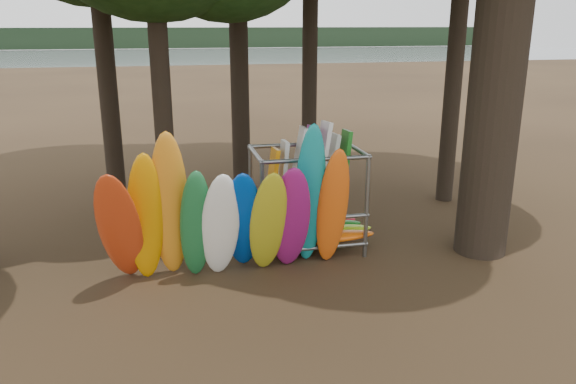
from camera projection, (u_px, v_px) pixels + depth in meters
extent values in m
plane|color=#47331E|center=(273.00, 285.00, 10.82)|extent=(120.00, 120.00, 0.00)
plane|color=gray|center=(175.00, 65.00, 66.85)|extent=(160.00, 160.00, 0.00)
cube|color=black|center=(167.00, 38.00, 112.98)|extent=(160.00, 4.00, 4.00)
cylinder|color=black|center=(102.00, 21.00, 14.44)|extent=(0.50, 0.50, 9.82)
cylinder|color=black|center=(158.00, 36.00, 12.47)|extent=(0.44, 0.44, 9.13)
ellipsoid|color=red|center=(120.00, 230.00, 10.16)|extent=(0.91, 1.92, 2.67)
ellipsoid|color=orange|center=(146.00, 219.00, 10.40)|extent=(0.81, 1.18, 2.80)
ellipsoid|color=orange|center=(170.00, 207.00, 10.51)|extent=(0.71, 1.28, 3.17)
ellipsoid|color=#1D6B36|center=(196.00, 226.00, 10.58)|extent=(0.68, 1.19, 2.48)
ellipsoid|color=white|center=(220.00, 227.00, 10.60)|extent=(0.81, 1.30, 2.43)
ellipsoid|color=#0541BC|center=(243.00, 222.00, 10.84)|extent=(0.89, 1.70, 2.48)
ellipsoid|color=gold|center=(268.00, 224.00, 10.75)|extent=(0.72, 1.41, 2.45)
ellipsoid|color=#90176A|center=(290.00, 219.00, 10.91)|extent=(0.91, 1.48, 2.51)
ellipsoid|color=teal|center=(310.00, 196.00, 11.15)|extent=(0.75, 1.24, 3.17)
ellipsoid|color=#EF5B13|center=(333.00, 208.00, 11.24)|extent=(0.65, 1.02, 2.67)
ellipsoid|color=#FF620E|center=(312.00, 238.00, 12.05)|extent=(2.84, 0.55, 0.24)
ellipsoid|color=#AFDB1D|center=(308.00, 232.00, 12.38)|extent=(2.98, 0.55, 0.24)
ellipsoid|color=#19731B|center=(304.00, 227.00, 12.70)|extent=(2.73, 0.55, 0.24)
ellipsoid|color=red|center=(301.00, 223.00, 12.94)|extent=(2.65, 0.55, 0.24)
cube|color=orange|center=(270.00, 201.00, 12.22)|extent=(0.41, 0.76, 2.30)
cube|color=silver|center=(281.00, 196.00, 12.38)|extent=(0.36, 0.76, 2.43)
cube|color=silver|center=(293.00, 189.00, 12.32)|extent=(0.65, 0.75, 2.73)
cube|color=#931882|center=(303.00, 186.00, 12.53)|extent=(0.56, 0.79, 2.72)
cube|color=silver|center=(317.00, 185.00, 12.41)|extent=(0.59, 0.80, 2.83)
cube|color=silver|center=(326.00, 189.00, 12.67)|extent=(0.54, 0.77, 2.53)
cube|color=#19721C|center=(341.00, 189.00, 12.49)|extent=(0.42, 0.77, 2.64)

